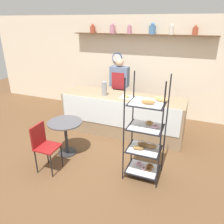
# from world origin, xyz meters

# --- Properties ---
(ground_plane) EXTENTS (14.00, 14.00, 0.00)m
(ground_plane) POSITION_xyz_m (0.00, 0.00, 0.00)
(ground_plane) COLOR brown
(back_wall) EXTENTS (10.00, 0.30, 2.70)m
(back_wall) POSITION_xyz_m (-0.00, 2.47, 1.37)
(back_wall) COLOR beige
(back_wall) RESTS_ON ground_plane
(display_counter) EXTENTS (2.86, 0.79, 0.95)m
(display_counter) POSITION_xyz_m (0.00, 1.02, 0.47)
(display_counter) COLOR #937A5B
(display_counter) RESTS_ON ground_plane
(pastry_rack) EXTENTS (0.61, 0.50, 1.80)m
(pastry_rack) POSITION_xyz_m (0.89, -0.35, 0.78)
(pastry_rack) COLOR black
(pastry_rack) RESTS_ON ground_plane
(person_worker) EXTENTS (0.47, 0.23, 1.69)m
(person_worker) POSITION_xyz_m (-0.32, 1.67, 0.92)
(person_worker) COLOR #282833
(person_worker) RESTS_ON ground_plane
(cafe_table) EXTENTS (0.68, 0.68, 0.71)m
(cafe_table) POSITION_xyz_m (-0.76, -0.25, 0.54)
(cafe_table) COLOR #262628
(cafe_table) RESTS_ON ground_plane
(cafe_chair) EXTENTS (0.39, 0.39, 0.89)m
(cafe_chair) POSITION_xyz_m (-0.83, -0.85, 0.55)
(cafe_chair) COLOR black
(cafe_chair) RESTS_ON ground_plane
(coffee_carafe) EXTENTS (0.12, 0.12, 0.34)m
(coffee_carafe) POSITION_xyz_m (-0.42, 0.92, 1.11)
(coffee_carafe) COLOR gray
(coffee_carafe) RESTS_ON display_counter
(donut_tray_counter) EXTENTS (0.44, 0.29, 0.05)m
(donut_tray_counter) POSITION_xyz_m (0.21, 0.95, 0.96)
(donut_tray_counter) COLOR silver
(donut_tray_counter) RESTS_ON display_counter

